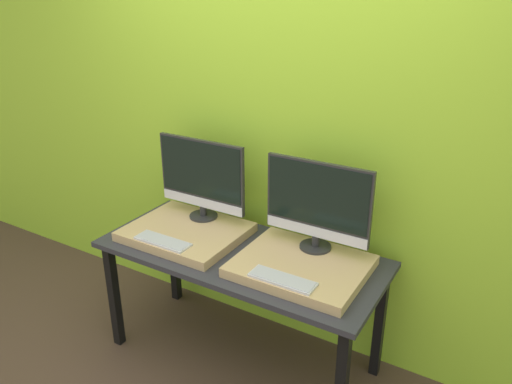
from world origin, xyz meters
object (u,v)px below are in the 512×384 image
(monitor_right, at_px, (317,203))
(monitor_left, at_px, (202,177))
(keyboard_left, at_px, (163,241))
(keyboard_right, at_px, (282,279))

(monitor_right, bearing_deg, monitor_left, 180.00)
(keyboard_left, height_order, keyboard_right, same)
(monitor_left, relative_size, monitor_right, 1.00)
(monitor_left, height_order, keyboard_left, monitor_left)
(keyboard_left, xyz_separation_m, monitor_right, (0.72, 0.36, 0.25))
(monitor_right, relative_size, keyboard_right, 1.76)
(monitor_left, distance_m, monitor_right, 0.72)
(monitor_right, xyz_separation_m, keyboard_right, (0.00, -0.36, -0.25))
(keyboard_left, bearing_deg, monitor_right, 26.72)
(monitor_left, height_order, monitor_right, same)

